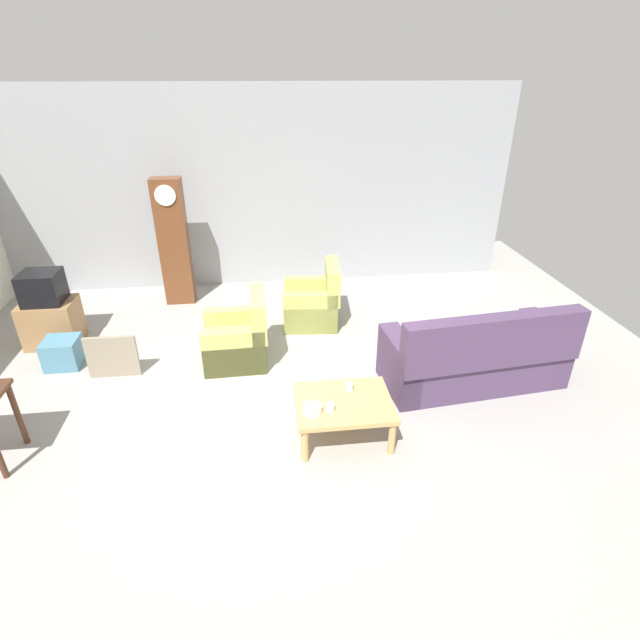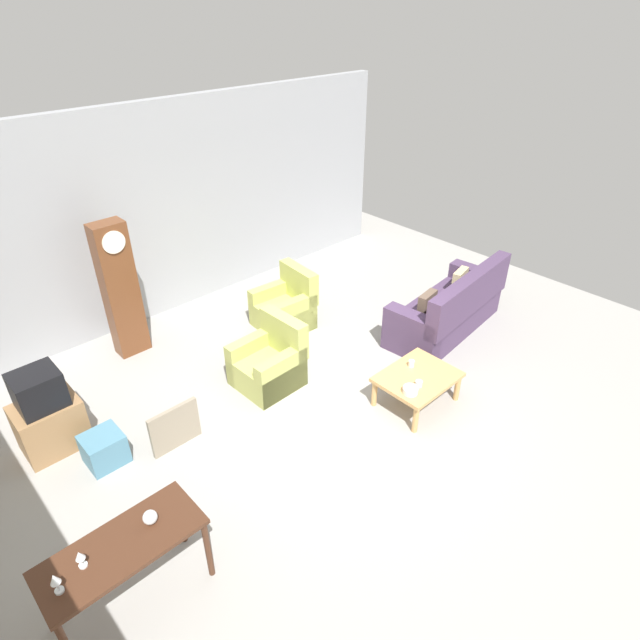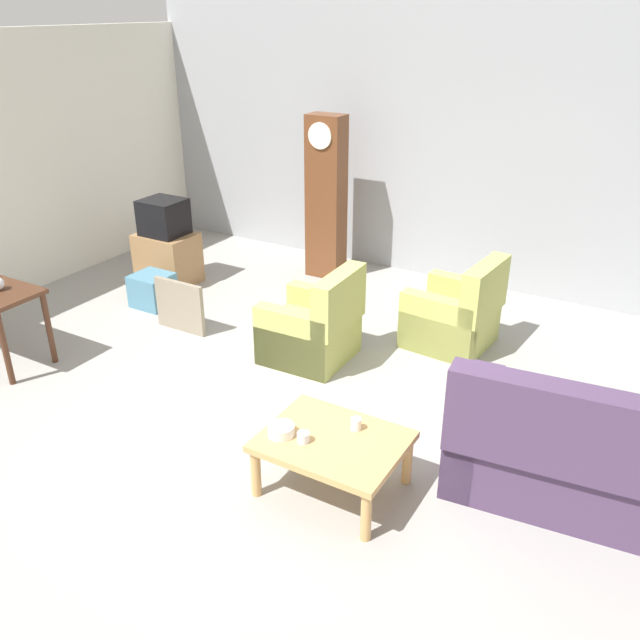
% 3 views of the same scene
% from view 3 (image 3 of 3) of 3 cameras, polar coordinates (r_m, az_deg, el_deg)
% --- Properties ---
extents(ground_plane, '(10.40, 10.40, 0.00)m').
position_cam_3_polar(ground_plane, '(5.61, -2.15, -8.03)').
color(ground_plane, '#999691').
extents(garage_door_wall, '(8.40, 0.16, 3.20)m').
position_cam_3_polar(garage_door_wall, '(8.08, 11.85, 14.34)').
color(garage_door_wall, '#9EA0A5').
rests_on(garage_door_wall, ground_plane).
extents(couch_floral, '(2.18, 1.08, 1.04)m').
position_cam_3_polar(couch_floral, '(4.84, 23.77, -11.54)').
color(couch_floral, '#4C3856').
rests_on(couch_floral, ground_plane).
extents(armchair_olive_near, '(0.81, 0.78, 0.92)m').
position_cam_3_polar(armchair_olive_near, '(6.29, -0.56, -0.82)').
color(armchair_olive_near, tan).
rests_on(armchair_olive_near, ground_plane).
extents(armchair_olive_far, '(0.85, 0.82, 0.92)m').
position_cam_3_polar(armchair_olive_far, '(6.68, 11.54, 0.26)').
color(armchair_olive_far, '#B4BA5B').
rests_on(armchair_olive_far, ground_plane).
extents(coffee_table_wood, '(0.96, 0.76, 0.42)m').
position_cam_3_polar(coffee_table_wood, '(4.62, 1.11, -10.77)').
color(coffee_table_wood, tan).
rests_on(coffee_table_wood, ground_plane).
extents(grandfather_clock, '(0.44, 0.30, 1.96)m').
position_cam_3_polar(grandfather_clock, '(8.11, 0.53, 10.45)').
color(grandfather_clock, brown).
rests_on(grandfather_clock, ground_plane).
extents(tv_stand_cabinet, '(0.68, 0.52, 0.61)m').
position_cam_3_polar(tv_stand_cabinet, '(8.28, -12.95, 5.19)').
color(tv_stand_cabinet, '#997047').
rests_on(tv_stand_cabinet, ground_plane).
extents(tv_crt, '(0.48, 0.44, 0.42)m').
position_cam_3_polar(tv_crt, '(8.12, -13.30, 8.61)').
color(tv_crt, black).
rests_on(tv_crt, tv_stand_cabinet).
extents(framed_picture_leaning, '(0.60, 0.05, 0.55)m').
position_cam_3_polar(framed_picture_leaning, '(7.00, -11.95, 1.16)').
color(framed_picture_leaning, gray).
rests_on(framed_picture_leaning, ground_plane).
extents(storage_box_blue, '(0.41, 0.39, 0.37)m').
position_cam_3_polar(storage_box_blue, '(7.71, -14.19, 2.51)').
color(storage_box_blue, teal).
rests_on(storage_box_blue, ground_plane).
extents(cup_white_porcelain, '(0.07, 0.07, 0.09)m').
position_cam_3_polar(cup_white_porcelain, '(4.65, 3.12, -8.92)').
color(cup_white_porcelain, white).
rests_on(cup_white_porcelain, coffee_table_wood).
extents(cup_blue_rimmed, '(0.09, 0.09, 0.07)m').
position_cam_3_polar(cup_blue_rimmed, '(4.54, -1.45, -10.04)').
color(cup_blue_rimmed, silver).
rests_on(cup_blue_rimmed, coffee_table_wood).
extents(bowl_white_stacked, '(0.19, 0.19, 0.08)m').
position_cam_3_polar(bowl_white_stacked, '(4.61, -3.36, -9.44)').
color(bowl_white_stacked, white).
rests_on(bowl_white_stacked, coffee_table_wood).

